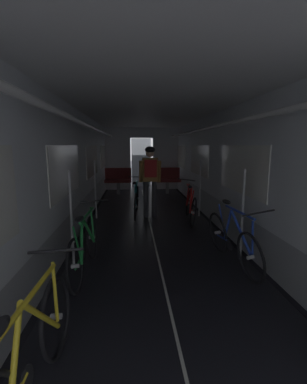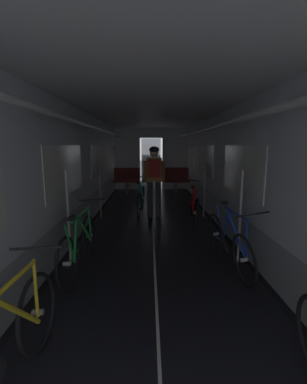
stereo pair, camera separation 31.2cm
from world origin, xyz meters
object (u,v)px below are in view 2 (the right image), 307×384
object	(u,v)px
bicycle_teal_in_aisle	(141,200)
bicycle_yellow	(2,353)
bicycle_green	(80,245)
bench_seat_far_right	(176,178)
bicycle_red	(194,206)
person_cyclist_aisle	(154,174)
bench_seat_far_left	(127,178)
bicycle_blue	(229,242)

from	to	relation	value
bicycle_teal_in_aisle	bicycle_yellow	bearing A→B (deg)	-98.56
bicycle_green	bicycle_teal_in_aisle	bearing A→B (deg)	76.28
bench_seat_far_right	bicycle_red	distance (m)	3.82
bicycle_red	person_cyclist_aisle	size ratio (longest dim) A/B	0.98
bench_seat_far_left	person_cyclist_aisle	size ratio (longest dim) A/B	0.57
bench_seat_far_left	bicycle_blue	distance (m)	6.46
bench_seat_far_left	bicycle_yellow	bearing A→B (deg)	-91.08
bicycle_red	bench_seat_far_right	bearing A→B (deg)	90.86
bicycle_red	bicycle_teal_in_aisle	world-z (taller)	bicycle_red
bicycle_red	bench_seat_far_left	bearing A→B (deg)	115.98
bench_seat_far_right	bicycle_teal_in_aisle	xyz separation A→B (m)	(-1.19, -3.15, -0.18)
bicycle_teal_in_aisle	bicycle_blue	bearing A→B (deg)	-65.67
bench_seat_far_left	person_cyclist_aisle	distance (m)	3.58
bicycle_yellow	bicycle_red	bearing A→B (deg)	65.50
bench_seat_far_right	bicycle_green	world-z (taller)	bench_seat_far_right
bicycle_blue	bicycle_green	bearing A→B (deg)	-177.30
bench_seat_far_left	bicycle_green	xyz separation A→B (m)	(-0.15, -6.25, -0.18)
bicycle_red	person_cyclist_aisle	distance (m)	1.21
bench_seat_far_left	bench_seat_far_right	size ratio (longest dim) A/B	1.00
bicycle_red	person_cyclist_aisle	world-z (taller)	person_cyclist_aisle
bench_seat_far_right	bicycle_red	bearing A→B (deg)	-89.14
bicycle_yellow	bicycle_green	bearing A→B (deg)	89.77
bicycle_green	bicycle_red	distance (m)	3.16
bicycle_green	bicycle_teal_in_aisle	world-z (taller)	bicycle_green
bench_seat_far_left	bicycle_teal_in_aisle	world-z (taller)	bench_seat_far_left
bicycle_blue	bicycle_teal_in_aisle	distance (m)	3.29
bicycle_yellow	bicycle_teal_in_aisle	xyz separation A→B (m)	(0.76, 5.08, 0.00)
bench_seat_far_right	bicycle_teal_in_aisle	distance (m)	3.37
bicycle_blue	bicycle_red	bearing A→B (deg)	92.66
bicycle_yellow	bench_seat_far_left	bearing A→B (deg)	88.92
bicycle_red	bicycle_yellow	world-z (taller)	bicycle_red
bicycle_green	bicycle_red	bearing A→B (deg)	50.56
bicycle_blue	bicycle_red	size ratio (longest dim) A/B	1.00
bicycle_blue	bicycle_red	distance (m)	2.34
bench_seat_far_left	bicycle_green	bearing A→B (deg)	-91.35
bicycle_green	bicycle_teal_in_aisle	distance (m)	3.19
bench_seat_far_left	bicycle_teal_in_aisle	size ratio (longest dim) A/B	0.58
bicycle_green	person_cyclist_aisle	bearing A→B (deg)	68.96
bicycle_green	bicycle_teal_in_aisle	size ratio (longest dim) A/B	1.00
bicycle_yellow	person_cyclist_aisle	size ratio (longest dim) A/B	0.98
bicycle_yellow	person_cyclist_aisle	world-z (taller)	person_cyclist_aisle
bench_seat_far_right	person_cyclist_aisle	xyz separation A→B (m)	(-0.86, -3.41, 0.50)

